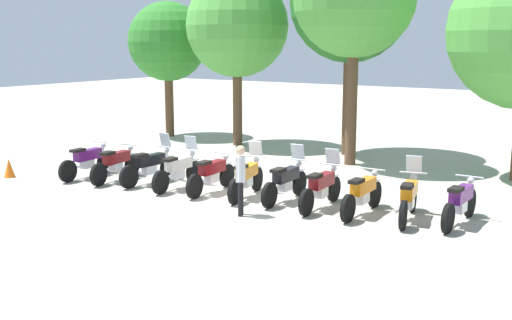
% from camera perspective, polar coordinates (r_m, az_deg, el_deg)
% --- Properties ---
extents(ground_plane, '(80.00, 80.00, 0.00)m').
position_cam_1_polar(ground_plane, '(16.10, -0.98, -3.43)').
color(ground_plane, '#ADA899').
extents(motorcycle_0, '(0.62, 2.19, 0.99)m').
position_cam_1_polar(motorcycle_0, '(19.06, -15.09, -0.02)').
color(motorcycle_0, black).
rests_on(motorcycle_0, ground_plane).
extents(motorcycle_1, '(0.62, 2.18, 0.99)m').
position_cam_1_polar(motorcycle_1, '(18.38, -12.60, -0.30)').
color(motorcycle_1, black).
rests_on(motorcycle_1, ground_plane).
extents(motorcycle_2, '(0.62, 2.19, 1.37)m').
position_cam_1_polar(motorcycle_2, '(17.84, -9.60, -0.47)').
color(motorcycle_2, black).
rests_on(motorcycle_2, ground_plane).
extents(motorcycle_3, '(0.62, 2.19, 1.37)m').
position_cam_1_polar(motorcycle_3, '(17.14, -7.07, -0.86)').
color(motorcycle_3, black).
rests_on(motorcycle_3, ground_plane).
extents(motorcycle_4, '(0.62, 2.19, 0.99)m').
position_cam_1_polar(motorcycle_4, '(16.58, -4.04, -1.25)').
color(motorcycle_4, black).
rests_on(motorcycle_4, ground_plane).
extents(motorcycle_5, '(0.71, 2.16, 1.37)m').
position_cam_1_polar(motorcycle_5, '(16.06, -0.85, -1.57)').
color(motorcycle_5, black).
rests_on(motorcycle_5, ground_plane).
extents(motorcycle_6, '(0.62, 2.19, 1.37)m').
position_cam_1_polar(motorcycle_6, '(15.65, 2.73, -1.91)').
color(motorcycle_6, black).
rests_on(motorcycle_6, ground_plane).
extents(motorcycle_7, '(0.62, 2.19, 1.37)m').
position_cam_1_polar(motorcycle_7, '(15.06, 5.98, -2.45)').
color(motorcycle_7, black).
rests_on(motorcycle_7, ground_plane).
extents(motorcycle_8, '(0.62, 2.19, 0.99)m').
position_cam_1_polar(motorcycle_8, '(14.64, 9.68, -2.99)').
color(motorcycle_8, black).
rests_on(motorcycle_8, ground_plane).
extents(motorcycle_9, '(0.70, 2.16, 1.37)m').
position_cam_1_polar(motorcycle_9, '(14.42, 13.75, -3.31)').
color(motorcycle_9, black).
rests_on(motorcycle_9, ground_plane).
extents(motorcycle_10, '(0.62, 2.19, 0.99)m').
position_cam_1_polar(motorcycle_10, '(14.37, 18.11, -3.64)').
color(motorcycle_10, black).
rests_on(motorcycle_10, ground_plane).
extents(person_0, '(0.29, 0.39, 1.63)m').
position_cam_1_polar(person_0, '(14.25, -1.41, -1.39)').
color(person_0, black).
rests_on(person_0, ground_plane).
extents(tree_0, '(3.26, 3.26, 5.57)m').
position_cam_1_polar(tree_0, '(26.47, -8.04, 10.59)').
color(tree_0, brown).
rests_on(tree_0, ground_plane).
extents(tree_1, '(3.86, 3.86, 6.45)m').
position_cam_1_polar(tree_1, '(23.96, -1.73, 12.08)').
color(tree_1, brown).
rests_on(tree_1, ground_plane).
extents(tree_2, '(4.14, 4.14, 7.34)m').
position_cam_1_polar(tree_2, '(22.16, 8.59, 14.01)').
color(tree_2, brown).
rests_on(tree_2, ground_plane).
extents(traffic_cone, '(0.32, 0.32, 0.55)m').
position_cam_1_polar(traffic_cone, '(19.81, -21.56, -0.68)').
color(traffic_cone, orange).
rests_on(traffic_cone, ground_plane).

